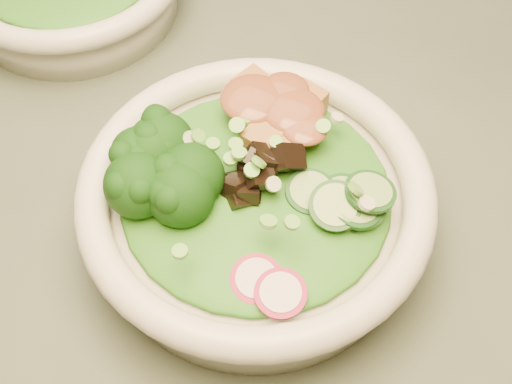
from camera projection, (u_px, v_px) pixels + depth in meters
The scene contains 11 objects.
floor at pixel (180, 371), 1.29m from camera, with size 4.00×4.00×0.00m, color brown.
dining_table at pixel (129, 155), 0.77m from camera, with size 1.20×0.80×0.75m.
salad_bowl at pixel (256, 207), 0.54m from camera, with size 0.27×0.27×0.07m.
lettuce_bed at pixel (256, 191), 0.53m from camera, with size 0.20×0.20×0.02m, color #266515.
broccoli_florets at pixel (171, 172), 0.52m from camera, with size 0.08×0.07×0.04m, color black, non-canonical shape.
radish_slices at pixel (248, 267), 0.49m from camera, with size 0.11×0.04×0.02m, color maroon, non-canonical shape.
cucumber_slices at pixel (345, 193), 0.51m from camera, with size 0.07×0.07×0.04m, color #95C66E, non-canonical shape.
mushroom_heap at pixel (258, 167), 0.52m from camera, with size 0.07×0.07×0.04m, color black, non-canonical shape.
tofu_cubes at pixel (269, 117), 0.55m from camera, with size 0.09×0.06×0.04m, color #A86D38, non-canonical shape.
peanut_sauce at pixel (269, 106), 0.54m from camera, with size 0.07×0.06×0.02m, color brown.
scallion_garnish at pixel (256, 172), 0.51m from camera, with size 0.19×0.19×0.02m, color #6CB941, non-canonical shape.
Camera 1 is at (0.37, -0.33, 1.24)m, focal length 50.00 mm.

